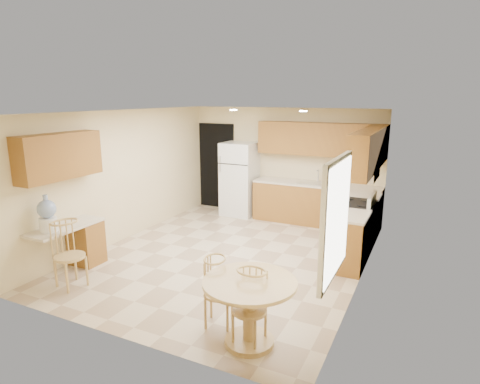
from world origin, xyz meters
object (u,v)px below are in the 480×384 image
at_px(refrigerator, 240,179).
at_px(dining_table, 250,303).
at_px(water_crock, 47,215).
at_px(chair_table_b, 246,305).
at_px(chair_desk, 64,250).
at_px(chair_table_a, 215,288).
at_px(stove, 354,226).

relative_size(refrigerator, dining_table, 1.63).
height_order(refrigerator, water_crock, refrigerator).
bearing_deg(chair_table_b, chair_desk, -0.61).
xyz_separation_m(refrigerator, dining_table, (2.35, -4.60, -0.35)).
distance_m(refrigerator, chair_table_b, 5.25).
distance_m(dining_table, chair_desk, 2.95).
distance_m(refrigerator, water_crock, 4.52).
xyz_separation_m(chair_table_a, chair_desk, (-2.45, -0.07, 0.08)).
height_order(refrigerator, stove, refrigerator).
relative_size(refrigerator, chair_table_a, 1.99).
height_order(stove, chair_table_b, stove).
distance_m(chair_table_b, chair_desk, 2.95).
distance_m(stove, water_crock, 5.08).
distance_m(refrigerator, chair_table_a, 4.85).
xyz_separation_m(stove, water_crock, (-3.92, -3.18, 0.56)).
xyz_separation_m(chair_table_b, water_crock, (-3.40, 0.29, 0.49)).
relative_size(stove, chair_table_a, 1.27).
bearing_deg(stove, chair_table_a, -107.54).
height_order(refrigerator, chair_table_b, refrigerator).
relative_size(refrigerator, chair_desk, 1.73).
bearing_deg(dining_table, chair_desk, 178.92).
bearing_deg(refrigerator, dining_table, -62.94).
bearing_deg(chair_table_a, chair_table_b, 52.56).
relative_size(refrigerator, stove, 1.57).
xyz_separation_m(stove, dining_table, (-0.52, -3.38, 0.04)).
height_order(chair_table_a, chair_table_b, chair_table_b).
relative_size(stove, water_crock, 1.93).
bearing_deg(refrigerator, chair_table_b, -63.35).
bearing_deg(dining_table, water_crock, 176.55).
height_order(dining_table, chair_table_b, chair_table_b).
distance_m(chair_desk, water_crock, 0.64).
bearing_deg(chair_desk, stove, 146.02).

